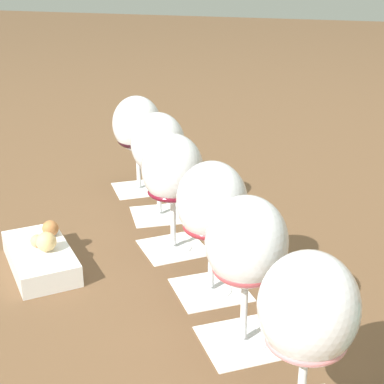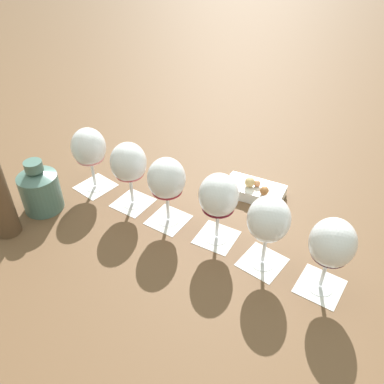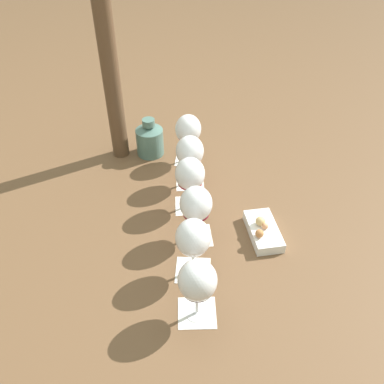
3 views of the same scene
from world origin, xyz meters
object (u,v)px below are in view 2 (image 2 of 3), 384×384
object	(u,v)px
wine_glass_3	(219,197)
snack_dish	(254,190)
wine_glass_4	(268,222)
wine_glass_1	(129,165)
wine_glass_2	(167,181)
wine_glass_0	(89,149)
wine_glass_5	(332,245)
ceramic_vase	(40,189)

from	to	relation	value
wine_glass_3	snack_dish	distance (m)	0.24
snack_dish	wine_glass_4	bearing A→B (deg)	-23.42
wine_glass_1	wine_glass_2	distance (m)	0.13
wine_glass_1	wine_glass_0	bearing A→B (deg)	-143.62
wine_glass_5	snack_dish	xyz separation A→B (m)	(-0.35, 0.02, -0.11)
wine_glass_4	snack_dish	world-z (taller)	wine_glass_4
wine_glass_1	ceramic_vase	size ratio (longest dim) A/B	1.26
wine_glass_2	wine_glass_5	distance (m)	0.42
wine_glass_1	wine_glass_5	world-z (taller)	same
wine_glass_5	wine_glass_2	bearing A→B (deg)	-143.56
wine_glass_1	wine_glass_2	xyz separation A→B (m)	(0.11, 0.07, 0.00)
wine_glass_2	wine_glass_4	size ratio (longest dim) A/B	1.00
wine_glass_1	wine_glass_3	xyz separation A→B (m)	(0.21, 0.17, 0.00)
wine_glass_1	wine_glass_3	size ratio (longest dim) A/B	1.00
wine_glass_1	snack_dish	world-z (taller)	wine_glass_1
wine_glass_0	wine_glass_2	size ratio (longest dim) A/B	1.00
wine_glass_0	wine_glass_2	bearing A→B (deg)	35.32
wine_glass_0	snack_dish	distance (m)	0.48
wine_glass_2	ceramic_vase	xyz separation A→B (m)	(-0.17, -0.31, -0.06)
wine_glass_2	snack_dish	bearing A→B (deg)	92.87
wine_glass_2	wine_glass_3	xyz separation A→B (m)	(0.11, 0.09, 0.00)
wine_glass_1	wine_glass_4	size ratio (longest dim) A/B	1.00
wine_glass_4	wine_glass_5	xyz separation A→B (m)	(0.11, 0.09, 0.00)
wine_glass_3	ceramic_vase	size ratio (longest dim) A/B	1.26
wine_glass_0	wine_glass_1	world-z (taller)	same
wine_glass_1	wine_glass_2	world-z (taller)	same
wine_glass_1	wine_glass_5	size ratio (longest dim) A/B	1.00
wine_glass_2	wine_glass_1	bearing A→B (deg)	-145.88
wine_glass_4	wine_glass_5	world-z (taller)	same
wine_glass_5	ceramic_vase	xyz separation A→B (m)	(-0.51, -0.56, -0.06)
wine_glass_3	wine_glass_4	world-z (taller)	same
wine_glass_3	wine_glass_0	bearing A→B (deg)	-142.70
wine_glass_0	ceramic_vase	world-z (taller)	wine_glass_0
snack_dish	wine_glass_3	bearing A→B (deg)	-54.69
wine_glass_3	snack_dish	world-z (taller)	wine_glass_3
wine_glass_3	ceramic_vase	xyz separation A→B (m)	(-0.28, -0.40, -0.07)
wine_glass_0	ceramic_vase	bearing A→B (deg)	-72.59
wine_glass_1	wine_glass_3	bearing A→B (deg)	37.80
wine_glass_2	wine_glass_3	bearing A→B (deg)	41.05
wine_glass_2	wine_glass_4	world-z (taller)	same
wine_glass_5	snack_dish	bearing A→B (deg)	177.15
wine_glass_3	ceramic_vase	world-z (taller)	wine_glass_3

